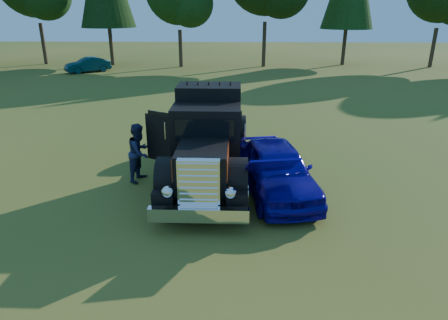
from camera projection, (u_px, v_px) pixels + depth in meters
ground at (181, 213)px, 11.08m from camera, size 120.00×120.00×0.00m
diamond_t_truck at (208, 144)px, 12.68m from camera, size 3.25×7.16×3.00m
hotrod_coupe at (276, 169)px, 12.02m from camera, size 2.66×4.86×1.89m
spectator_near at (168, 152)px, 13.39m from camera, size 0.57×0.68×1.58m
spectator_far at (140, 152)px, 12.90m from camera, size 0.96×1.10×1.91m
distant_teal_car at (88, 65)px, 35.25m from camera, size 3.87×3.40×1.27m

